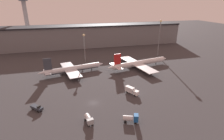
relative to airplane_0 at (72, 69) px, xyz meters
The scene contains 11 objects.
ground 38.56m from the airplane_0, 78.85° to the right, with size 600.00×600.00×0.00m, color #383538.
terminal_building 69.11m from the airplane_0, 83.79° to the left, with size 212.32×20.21×20.87m.
airplane_0 is the anchor object (origin of this frame).
airplane_1 44.50m from the airplane_0, ahead, with size 47.33×37.54×11.79m.
service_vehicle_0 43.47m from the airplane_0, 51.90° to the right, with size 5.52×7.43×3.35m.
service_vehicle_1 57.80m from the airplane_0, 70.75° to the right, with size 6.06×3.96×3.44m.
service_vehicle_2 51.05m from the airplane_0, 85.87° to the right, with size 3.17×5.18×2.80m.
service_vehicle_3 40.69m from the airplane_0, 113.48° to the right, with size 5.57×5.67×2.52m.
lamp_post_1 25.33m from the airplane_0, 63.20° to the left, with size 1.80×1.80×20.92m.
lamp_post_2 74.70m from the airplane_0, 16.27° to the left, with size 1.80×1.80×29.00m.
control_tower 123.32m from the airplane_0, 110.89° to the left, with size 9.00×9.00×49.45m.
Camera 1 is at (-8.79, -67.24, 42.49)m, focal length 28.00 mm.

